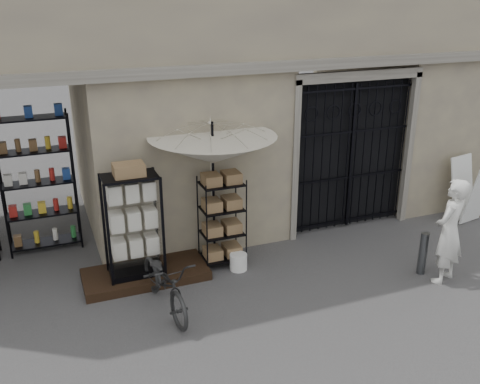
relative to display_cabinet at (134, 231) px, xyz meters
name	(u,v)px	position (x,y,z in m)	size (l,w,h in m)	color
ground	(321,297)	(2.54, -1.52, -0.90)	(80.00, 80.00, 0.00)	black
iron_gate	(347,152)	(4.29, 0.76, 0.60)	(2.50, 0.21, 3.00)	black
step_platform	(146,274)	(0.14, 0.03, -0.82)	(2.00, 0.90, 0.15)	black
display_cabinet	(134,231)	(0.00, 0.00, 0.00)	(0.92, 0.67, 1.80)	black
wire_rack	(222,223)	(1.48, 0.04, -0.13)	(0.79, 0.66, 1.57)	black
market_umbrella	(213,142)	(1.40, 0.21, 1.24)	(2.38, 2.40, 2.97)	black
white_bucket	(238,262)	(1.67, -0.24, -0.76)	(0.29, 0.29, 0.28)	silver
bicycle	(166,309)	(0.24, -0.96, -0.90)	(0.59, 0.89, 1.70)	black
steel_bollard	(423,253)	(4.46, -1.46, -0.53)	(0.13, 0.13, 0.73)	#484B4E
shopkeeper	(442,280)	(4.64, -1.78, -0.90)	(0.64, 1.75, 0.42)	silver
easel_sign	(471,190)	(6.74, -0.05, -0.23)	(0.73, 0.81, 1.29)	silver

